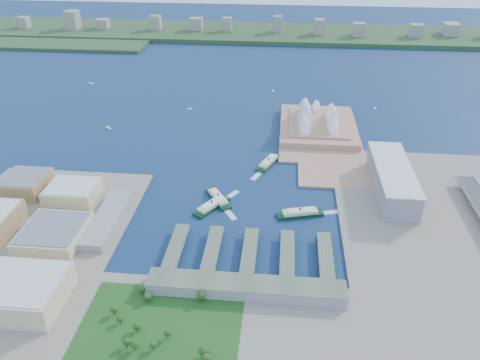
# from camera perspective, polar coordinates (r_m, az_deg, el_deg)

# --- Properties ---
(ground) EXTENTS (3000.00, 3000.00, 0.00)m
(ground) POSITION_cam_1_polar(r_m,az_deg,el_deg) (592.56, 0.40, -4.58)
(ground) COLOR #10244B
(ground) RESTS_ON ground
(west_land) EXTENTS (220.00, 390.00, 3.00)m
(west_land) POSITION_cam_1_polar(r_m,az_deg,el_deg) (586.41, -26.08, -8.47)
(west_land) COLOR gray
(west_land) RESTS_ON ground
(south_land) EXTENTS (720.00, 180.00, 3.00)m
(south_land) POSITION_cam_1_polar(r_m,az_deg,el_deg) (436.91, -2.32, -20.29)
(south_land) COLOR gray
(south_land) RESTS_ON ground
(east_land) EXTENTS (240.00, 500.00, 3.00)m
(east_land) POSITION_cam_1_polar(r_m,az_deg,el_deg) (583.77, 24.33, -8.18)
(east_land) COLOR gray
(east_land) RESTS_ON ground
(peninsula) EXTENTS (135.00, 220.00, 3.00)m
(peninsula) POSITION_cam_1_polar(r_m,az_deg,el_deg) (819.50, 9.65, 5.54)
(peninsula) COLOR tan
(peninsula) RESTS_ON ground
(far_shore) EXTENTS (2200.00, 260.00, 12.00)m
(far_shore) POSITION_cam_1_polar(r_m,az_deg,el_deg) (1502.11, 4.03, 17.43)
(far_shore) COLOR #2D4926
(far_shore) RESTS_ON ground
(opera_house) EXTENTS (134.00, 180.00, 58.00)m
(opera_house) POSITION_cam_1_polar(r_m,az_deg,el_deg) (825.70, 9.59, 8.05)
(opera_house) COLOR white
(opera_house) RESTS_ON peninsula
(toaster_building) EXTENTS (45.00, 155.00, 35.00)m
(toaster_building) POSITION_cam_1_polar(r_m,az_deg,el_deg) (665.17, 18.05, 0.07)
(toaster_building) COLOR gray
(toaster_building) RESTS_ON east_land
(west_buildings) EXTENTS (200.00, 280.00, 27.00)m
(west_buildings) POSITION_cam_1_polar(r_m,az_deg,el_deg) (601.45, -24.84, -5.33)
(west_buildings) COLOR olive
(west_buildings) RESTS_ON west_land
(ferry_wharves) EXTENTS (184.00, 90.00, 9.30)m
(ferry_wharves) POSITION_cam_1_polar(r_m,az_deg,el_deg) (529.13, 1.17, -8.88)
(ferry_wharves) COLOR #535C45
(ferry_wharves) RESTS_ON ground
(terminal_building) EXTENTS (200.00, 28.00, 12.00)m
(terminal_building) POSITION_cam_1_polar(r_m,az_deg,el_deg) (481.19, 0.70, -12.98)
(terminal_building) COLOR gray
(terminal_building) RESTS_ON south_land
(park) EXTENTS (150.00, 110.00, 16.00)m
(park) POSITION_cam_1_polar(r_m,az_deg,el_deg) (452.54, -9.87, -16.73)
(park) COLOR #194714
(park) RESTS_ON south_land
(far_skyline) EXTENTS (1900.00, 140.00, 55.00)m
(far_skyline) POSITION_cam_1_polar(r_m,az_deg,el_deg) (1475.46, 4.05, 18.52)
(far_skyline) COLOR gray
(far_skyline) RESTS_ON far_shore
(ferry_a) EXTENTS (41.40, 54.48, 10.48)m
(ferry_a) POSITION_cam_1_polar(r_m,az_deg,el_deg) (624.40, -2.70, -2.04)
(ferry_a) COLOR black
(ferry_a) RESTS_ON ground
(ferry_b) EXTENTS (36.20, 59.99, 11.10)m
(ferry_b) POSITION_cam_1_polar(r_m,az_deg,el_deg) (712.49, 3.50, 2.35)
(ferry_b) COLOR black
(ferry_b) RESTS_ON ground
(ferry_c) EXTENTS (44.28, 56.60, 10.98)m
(ferry_c) POSITION_cam_1_polar(r_m,az_deg,el_deg) (609.09, -3.46, -2.95)
(ferry_c) COLOR black
(ferry_c) RESTS_ON ground
(ferry_d) EXTENTS (60.97, 30.07, 11.17)m
(ferry_d) POSITION_cam_1_polar(r_m,az_deg,el_deg) (598.23, 7.34, -3.84)
(ferry_d) COLOR black
(ferry_d) RESTS_ON ground
(boat_a) EXTENTS (12.53, 11.91, 2.67)m
(boat_a) POSITION_cam_1_polar(r_m,az_deg,el_deg) (865.77, -15.74, 6.18)
(boat_a) COLOR white
(boat_a) RESTS_ON ground
(boat_b) EXTENTS (9.71, 3.86, 2.57)m
(boat_b) POSITION_cam_1_polar(r_m,az_deg,el_deg) (921.80, -6.16, 8.64)
(boat_b) COLOR white
(boat_b) RESTS_ON ground
(boat_c) EXTENTS (6.69, 11.19, 2.42)m
(boat_c) POSITION_cam_1_polar(r_m,az_deg,el_deg) (956.74, 16.12, 8.43)
(boat_c) COLOR white
(boat_c) RESTS_ON ground
(boat_d) EXTENTS (13.83, 8.57, 2.34)m
(boat_d) POSITION_cam_1_polar(r_m,az_deg,el_deg) (1110.46, -17.70, 11.18)
(boat_d) COLOR white
(boat_d) RESTS_ON ground
(boat_e) EXTENTS (6.38, 10.75, 2.51)m
(boat_e) POSITION_cam_1_polar(r_m,az_deg,el_deg) (1016.12, 4.00, 10.82)
(boat_e) COLOR white
(boat_e) RESTS_ON ground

